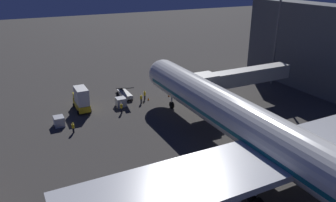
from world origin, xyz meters
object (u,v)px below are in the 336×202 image
Objects in this scene: jet_bridge at (237,78)px; belt_loader at (125,93)px; ground_crew_marshaller_fwd at (141,98)px; ground_crew_under_port_wing at (121,107)px; apron_floodlight_mast at (277,34)px; baggage_container_near_belt at (59,121)px; ground_crew_near_nose_gear at (73,127)px; traffic_cone_nose_starboard at (148,99)px; airliner_at_gate at (294,154)px; ground_crew_by_belt_loader at (145,95)px; ops_van at (81,99)px; baggage_container_far_row at (121,102)px; traffic_cone_nose_port at (169,95)px.

belt_loader is (16.34, -13.36, -4.62)m from jet_bridge.
ground_crew_marshaller_fwd is 0.94× the size of ground_crew_under_port_wing.
apron_floodlight_mast is at bearing -179.41° from ground_crew_under_port_wing.
ground_crew_under_port_wing reaches higher than baggage_container_near_belt.
baggage_container_near_belt is at bearing -11.53° from jet_bridge.
ground_crew_near_nose_gear is 15.24m from ground_crew_marshaller_fwd.
ground_crew_marshaller_fwd is 3.22× the size of traffic_cone_nose_starboard.
ground_crew_under_port_wing is at bearing -73.57° from airliner_at_gate.
ground_crew_marshaller_fwd is at bearing -31.90° from jet_bridge.
ground_crew_by_belt_loader is (13.26, -10.65, -4.49)m from jet_bridge.
traffic_cone_nose_starboard is (27.70, -3.18, -10.67)m from apron_floodlight_mast.
baggage_container_far_row is at bearing 169.14° from ops_van.
airliner_at_gate reaches higher than traffic_cone_nose_starboard.
ops_van is 9.79× the size of traffic_cone_nose_port.
belt_loader is at bearing -163.95° from ops_van.
apron_floodlight_mast reaches higher than baggage_container_near_belt.
baggage_container_far_row is 3.26× the size of traffic_cone_nose_port.
apron_floodlight_mast is 31.25m from ground_crew_marshaller_fwd.
ground_crew_by_belt_loader is (-11.96, 0.15, -1.12)m from ops_van.
ground_crew_marshaller_fwd is at bearing 8.01° from traffic_cone_nose_port.
belt_loader is 4.92m from traffic_cone_nose_starboard.
ground_crew_under_port_wing reaches higher than ground_crew_marshaller_fwd.
airliner_at_gate is 32.91m from ground_crew_marshaller_fwd.
traffic_cone_nose_port is (-2.20, -33.25, -5.04)m from airliner_at_gate.
ops_van is 3.02× the size of ground_crew_by_belt_loader.
baggage_container_far_row is 10.07m from traffic_cone_nose_port.
baggage_container_near_belt is at bearing 12.74° from traffic_cone_nose_starboard.
ops_van is at bearing -23.19° from jet_bridge.
baggage_container_near_belt is at bearing 10.20° from traffic_cone_nose_port.
ground_crew_marshaller_fwd is at bearing -82.91° from airliner_at_gate.
baggage_container_far_row is at bearing 12.49° from ground_crew_by_belt_loader.
airliner_at_gate is 8.36× the size of belt_loader.
airliner_at_gate is at bearing 123.35° from baggage_container_near_belt.
ground_crew_by_belt_loader is 2.07m from ground_crew_marshaller_fwd.
apron_floodlight_mast is at bearing 172.22° from ground_crew_by_belt_loader.
ground_crew_by_belt_loader is at bearing -7.78° from apron_floodlight_mast.
ground_crew_by_belt_loader is (-15.17, -8.02, 0.06)m from ground_crew_near_nose_gear.
ground_crew_under_port_wing is (-9.06, -3.82, 0.12)m from ground_crew_near_nose_gear.
ground_crew_marshaller_fwd is at bearing 111.90° from belt_loader.
belt_loader reaches higher than traffic_cone_nose_port.
baggage_container_far_row is 3.26× the size of traffic_cone_nose_starboard.
ground_crew_by_belt_loader is 1.01× the size of ground_crew_marshaller_fwd.
ground_crew_under_port_wing is 11.54m from traffic_cone_nose_port.
ops_van is 3.00× the size of baggage_container_far_row.
airliner_at_gate reaches higher than ground_crew_by_belt_loader.
apron_floodlight_mast is 41.27m from ops_van.
jet_bridge is 30.92m from baggage_container_near_belt.
traffic_cone_nose_starboard is at bearing 124.05° from ground_crew_by_belt_loader.
belt_loader is 4.58m from ground_crew_marshaller_fwd.
ops_van is 2.89× the size of baggage_container_near_belt.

